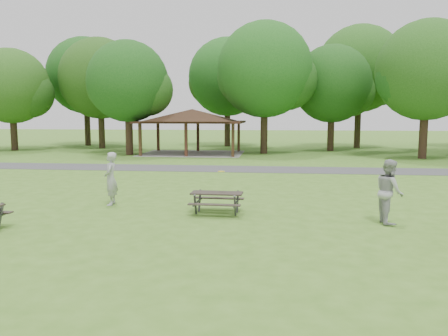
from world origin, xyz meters
The scene contains 16 objects.
ground centered at (0.00, 0.00, 0.00)m, with size 160.00×160.00×0.00m, color #447521.
asphalt_path centered at (0.00, 14.00, 0.01)m, with size 120.00×3.20×0.02m, color #424244.
pavilion centered at (-4.00, 24.00, 3.06)m, with size 8.60×7.01×3.76m.
tree_row_b centered at (-20.92, 25.53, 5.67)m, with size 7.14×6.80×9.28m.
tree_row_c centered at (-13.90, 29.03, 6.54)m, with size 8.19×7.80×10.67m.
tree_row_d centered at (-8.92, 22.53, 5.77)m, with size 6.93×6.60×9.27m.
tree_row_e centered at (2.10, 25.03, 6.78)m, with size 8.40×8.00×11.02m.
tree_row_f centered at (8.09, 28.53, 5.84)m, with size 7.35×7.00×9.55m.
tree_row_g centered at (14.09, 22.03, 6.33)m, with size 7.77×7.40×10.25m.
tree_deep_a centered at (-16.90, 32.53, 7.13)m, with size 8.40×8.00×11.38m.
tree_deep_b centered at (-1.90, 33.03, 6.89)m, with size 8.40×8.00×11.13m.
tree_deep_c centered at (11.10, 32.03, 7.44)m, with size 8.82×8.40×11.90m.
picnic_table_middle centered at (0.99, 2.00, 0.55)m, with size 1.76×1.44×0.75m.
frisbee_in_flight centered at (1.11, 2.21, 1.41)m, with size 0.27×0.27×0.02m.
frisbee_thrower centered at (-3.06, 2.93, 0.98)m, with size 0.71×0.47×1.95m, color #A0A0A3.
frisbee_catcher centered at (6.40, 1.30, 0.99)m, with size 0.96×0.75×1.97m, color #A3A4A6.
Camera 1 is at (2.89, -12.31, 3.33)m, focal length 35.00 mm.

